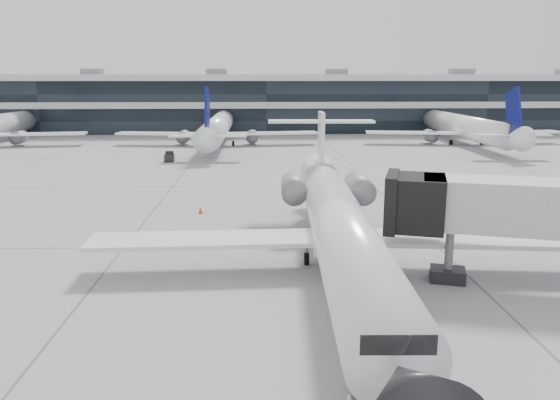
{
  "coord_description": "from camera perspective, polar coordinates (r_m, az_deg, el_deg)",
  "views": [
    {
      "loc": [
        -1.32,
        -33.51,
        10.53
      ],
      "look_at": [
        0.01,
        1.84,
        2.6
      ],
      "focal_mm": 35.0,
      "sensor_mm": 36.0,
      "label": 1
    }
  ],
  "objects": [
    {
      "name": "ground",
      "position": [
        35.15,
        0.1,
        -4.8
      ],
      "size": [
        220.0,
        220.0,
        0.0
      ],
      "primitive_type": "plane",
      "color": "gray",
      "rests_on": "ground"
    },
    {
      "name": "regional_jet",
      "position": [
        29.88,
        6.27,
        -2.6
      ],
      "size": [
        27.63,
        34.42,
        7.95
      ],
      "rotation": [
        0.0,
        0.0,
        -0.03
      ],
      "color": "white",
      "rests_on": "ground"
    },
    {
      "name": "bg_jet_right",
      "position": [
        95.16,
        18.45,
        5.64
      ],
      "size": [
        32.0,
        40.0,
        9.6
      ],
      "primitive_type": null,
      "color": "white",
      "rests_on": "ground"
    },
    {
      "name": "bg_jet_center",
      "position": [
        89.39,
        -6.46,
        5.79
      ],
      "size": [
        32.0,
        40.0,
        9.6
      ],
      "primitive_type": null,
      "color": "white",
      "rests_on": "ground"
    },
    {
      "name": "terminal",
      "position": [
        115.65,
        -1.52,
        9.89
      ],
      "size": [
        170.0,
        22.0,
        10.0
      ],
      "primitive_type": "cube",
      "color": "black",
      "rests_on": "ground"
    },
    {
      "name": "traffic_cone",
      "position": [
        43.75,
        -8.31,
        -1.07
      ],
      "size": [
        0.49,
        0.49,
        0.56
      ],
      "rotation": [
        0.0,
        0.0,
        0.35
      ],
      "color": "#E7490C",
      "rests_on": "ground"
    },
    {
      "name": "far_tug",
      "position": [
        72.04,
        -11.48,
        4.44
      ],
      "size": [
        1.34,
        2.09,
        1.27
      ],
      "rotation": [
        0.0,
        0.0,
        0.08
      ],
      "color": "black",
      "rests_on": "ground"
    }
  ]
}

